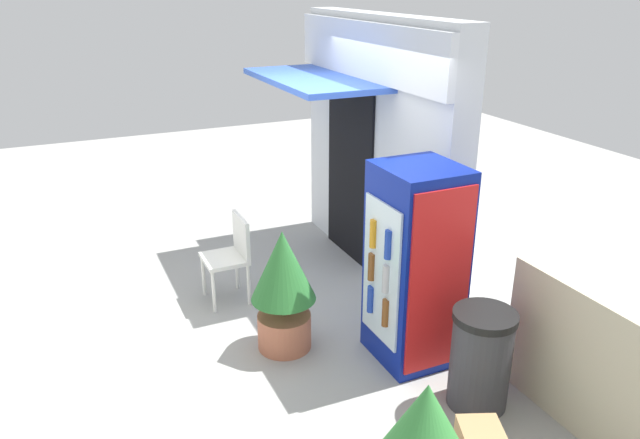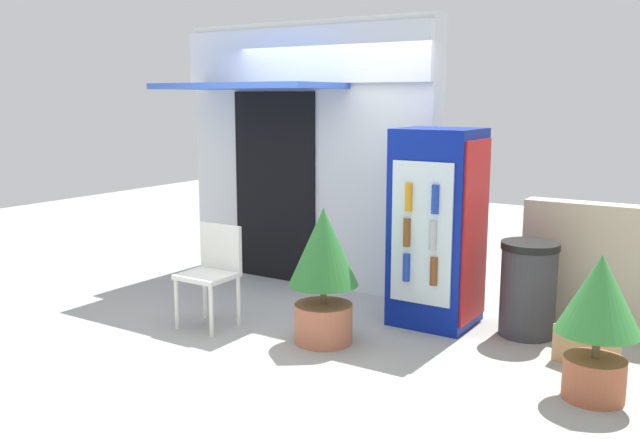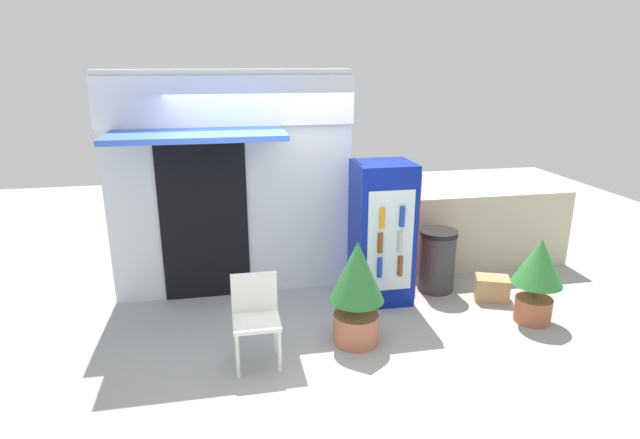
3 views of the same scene
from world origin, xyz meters
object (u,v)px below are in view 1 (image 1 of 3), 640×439
object	(u,v)px
drink_cooler	(415,266)
potted_plant_near_shop	(283,283)
trash_bin	(480,359)
plastic_chair	(232,252)

from	to	relation	value
drink_cooler	potted_plant_near_shop	world-z (taller)	drink_cooler
drink_cooler	trash_bin	bearing A→B (deg)	8.22
plastic_chair	trash_bin	distance (m)	2.70
drink_cooler	plastic_chair	world-z (taller)	drink_cooler
potted_plant_near_shop	plastic_chair	bearing A→B (deg)	-171.96
drink_cooler	trash_bin	xyz separation A→B (m)	(0.78, 0.11, -0.46)
plastic_chair	trash_bin	world-z (taller)	plastic_chair
drink_cooler	plastic_chair	bearing A→B (deg)	-145.70
drink_cooler	plastic_chair	size ratio (longest dim) A/B	1.94
drink_cooler	potted_plant_near_shop	bearing A→B (deg)	-120.83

